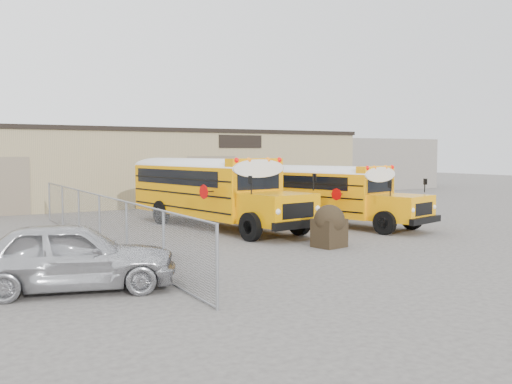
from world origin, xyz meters
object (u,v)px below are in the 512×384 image
school_bus_right (237,185)px  tarp_bundle (329,225)px  car_silver (71,256)px  school_bus_left (142,181)px

school_bus_right → tarp_bundle: size_ratio=6.50×
school_bus_right → car_silver: school_bus_right is taller
school_bus_left → school_bus_right: bearing=-30.5°
school_bus_left → school_bus_right: size_ratio=1.12×
school_bus_right → car_silver: 16.68m
school_bus_left → tarp_bundle: 13.28m
school_bus_left → tarp_bundle: bearing=-80.7°
school_bus_left → car_silver: (-6.82, -14.95, -0.93)m
school_bus_right → car_silver: size_ratio=1.96×
school_bus_right → tarp_bundle: 10.79m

